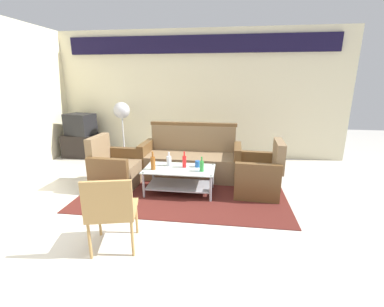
{
  "coord_description": "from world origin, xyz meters",
  "views": [
    {
      "loc": [
        0.69,
        -3.0,
        1.76
      ],
      "look_at": [
        0.16,
        0.87,
        0.65
      ],
      "focal_mm": 24.6,
      "sensor_mm": 36.0,
      "label": 1
    }
  ],
  "objects": [
    {
      "name": "television",
      "position": [
        -2.65,
        2.55,
        0.76
      ],
      "size": [
        0.68,
        0.56,
        0.48
      ],
      "rotation": [
        0.0,
        0.0,
        2.91
      ],
      "color": "black",
      "rests_on": "tv_stand"
    },
    {
      "name": "bottle_red",
      "position": [
        0.03,
        0.9,
        0.51
      ],
      "size": [
        0.06,
        0.06,
        0.26
      ],
      "color": "red",
      "rests_on": "coffee_table"
    },
    {
      "name": "armchair_left",
      "position": [
        -1.15,
        0.95,
        0.29
      ],
      "size": [
        0.72,
        0.78,
        0.85
      ],
      "rotation": [
        0.0,
        0.0,
        -1.61
      ],
      "color": "#7F6647",
      "rests_on": "rug"
    },
    {
      "name": "couch",
      "position": [
        0.04,
        1.61,
        0.32
      ],
      "size": [
        1.81,
        0.77,
        0.96
      ],
      "rotation": [
        0.0,
        0.0,
        3.12
      ],
      "color": "#7F6647",
      "rests_on": "rug"
    },
    {
      "name": "coffee_table",
      "position": [
        -0.03,
        0.83,
        0.27
      ],
      "size": [
        1.1,
        0.6,
        0.4
      ],
      "color": "silver",
      "rests_on": "rug"
    },
    {
      "name": "cup",
      "position": [
        0.24,
        0.94,
        0.46
      ],
      "size": [
        0.08,
        0.08,
        0.1
      ],
      "primitive_type": "cylinder",
      "color": "#2659A5",
      "rests_on": "coffee_table"
    },
    {
      "name": "bottle_brown",
      "position": [
        -0.43,
        0.73,
        0.52
      ],
      "size": [
        0.07,
        0.07,
        0.29
      ],
      "color": "brown",
      "rests_on": "coffee_table"
    },
    {
      "name": "wicker_chair",
      "position": [
        -0.46,
        -0.71,
        0.49
      ],
      "size": [
        0.58,
        0.58,
        0.84
      ],
      "rotation": [
        0.0,
        0.0,
        0.24
      ],
      "color": "#AD844C",
      "rests_on": "ground"
    },
    {
      "name": "rug",
      "position": [
        0.03,
        0.97,
        0.01
      ],
      "size": [
        3.18,
        2.08,
        0.01
      ],
      "primitive_type": "cube",
      "color": "#511E19",
      "rests_on": "ground"
    },
    {
      "name": "armchair_right",
      "position": [
        1.2,
        1.0,
        0.29
      ],
      "size": [
        0.74,
        0.8,
        0.85
      ],
      "rotation": [
        0.0,
        0.0,
        1.51
      ],
      "color": "#7F6647",
      "rests_on": "rug"
    },
    {
      "name": "ground_plane",
      "position": [
        0.0,
        0.0,
        0.0
      ],
      "size": [
        14.0,
        14.0,
        0.0
      ],
      "primitive_type": "plane",
      "color": "beige"
    },
    {
      "name": "wall_back",
      "position": [
        0.0,
        3.05,
        1.48
      ],
      "size": [
        6.52,
        0.19,
        2.8
      ],
      "color": "beige",
      "rests_on": "ground"
    },
    {
      "name": "pedestal_fan",
      "position": [
        -1.66,
        2.6,
        1.01
      ],
      "size": [
        0.36,
        0.36,
        1.27
      ],
      "color": "#2D2D33",
      "rests_on": "ground"
    },
    {
      "name": "tv_stand",
      "position": [
        -2.65,
        2.55,
        0.26
      ],
      "size": [
        0.8,
        0.5,
        0.52
      ],
      "primitive_type": "cube",
      "color": "black",
      "rests_on": "ground"
    },
    {
      "name": "bottle_clear",
      "position": [
        -0.23,
        0.94,
        0.5
      ],
      "size": [
        0.08,
        0.08,
        0.23
      ],
      "color": "silver",
      "rests_on": "coffee_table"
    },
    {
      "name": "bottle_green",
      "position": [
        0.32,
        0.75,
        0.5
      ],
      "size": [
        0.06,
        0.06,
        0.23
      ],
      "color": "#2D8C38",
      "rests_on": "coffee_table"
    }
  ]
}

